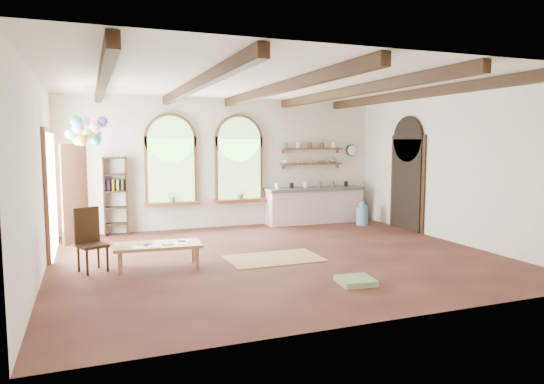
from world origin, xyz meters
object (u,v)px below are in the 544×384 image
kitchen_counter (314,205)px  side_chair (92,253)px  coffee_table (158,247)px  balloon_cluster (87,131)px

kitchen_counter → side_chair: 6.35m
coffee_table → side_chair: side_chair is taller
coffee_table → kitchen_counter: bearing=35.6°
coffee_table → balloon_cluster: (-1.06, 1.98, 1.98)m
side_chair → balloon_cluster: balloon_cluster is taller
kitchen_counter → balloon_cluster: balloon_cluster is taller
kitchen_counter → coffee_table: size_ratio=1.79×
side_chair → balloon_cluster: size_ratio=0.93×
coffee_table → side_chair: (-1.05, 0.15, -0.06)m
side_chair → balloon_cluster: bearing=90.3°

